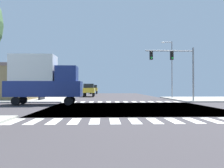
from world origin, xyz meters
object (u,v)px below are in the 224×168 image
pickup_crossing_2 (89,90)px  box_truck_queued_1 (43,79)px  pickup_nearside_1 (94,89)px  traffic_signal_mast (175,62)px  bank_building (0,82)px  street_lamp (170,65)px

pickup_crossing_2 → box_truck_queued_1: (-3.33, -18.39, 1.27)m
pickup_nearside_1 → traffic_signal_mast: bearing=108.4°
bank_building → pickup_nearside_1: (12.22, 26.58, -1.10)m
pickup_nearside_1 → box_truck_queued_1: bearing=84.8°
pickup_nearside_1 → pickup_crossing_2: 18.34m
bank_building → pickup_nearside_1: bearing=65.3°
pickup_crossing_2 → street_lamp: bearing=153.7°
bank_building → traffic_signal_mast: bearing=-15.7°
traffic_signal_mast → box_truck_queued_1: bearing=-165.9°
pickup_nearside_1 → box_truck_queued_1: box_truck_queued_1 is taller
pickup_nearside_1 → pickup_crossing_2: size_ratio=1.00×
street_lamp → box_truck_queued_1: street_lamp is taller
box_truck_queued_1 → pickup_nearside_1: bearing=174.8°
traffic_signal_mast → bank_building: size_ratio=0.50×
bank_building → box_truck_queued_1: box_truck_queued_1 is taller
pickup_crossing_2 → bank_building: bearing=34.0°
street_lamp → box_truck_queued_1: bearing=-143.9°
traffic_signal_mast → box_truck_queued_1: (-14.34, -3.60, -2.12)m
street_lamp → pickup_nearside_1: bearing=117.8°
bank_building → pickup_nearside_1: size_ratio=2.50×
traffic_signal_mast → pickup_crossing_2: 18.74m
pickup_crossing_2 → box_truck_queued_1: size_ratio=0.71×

